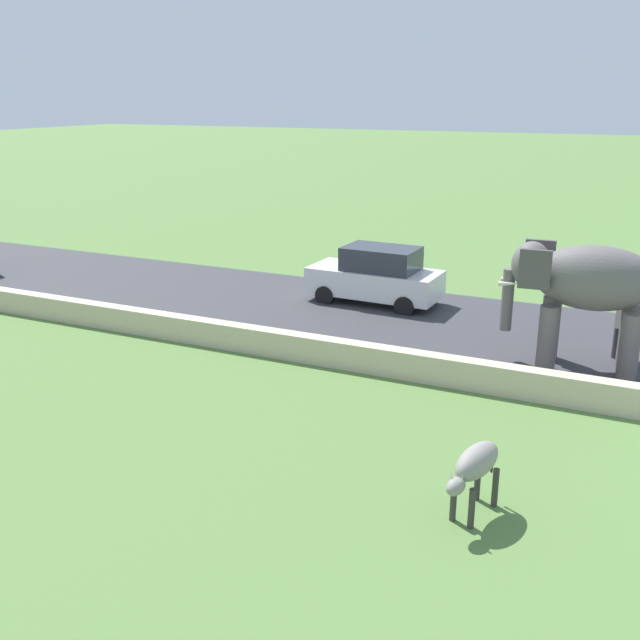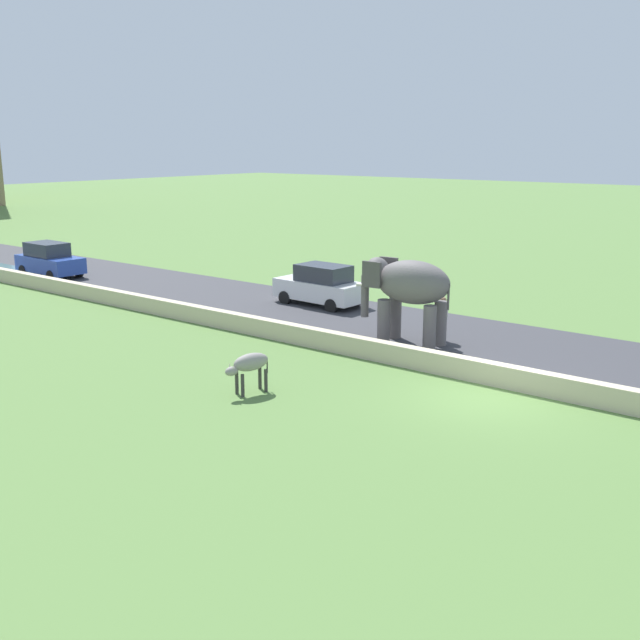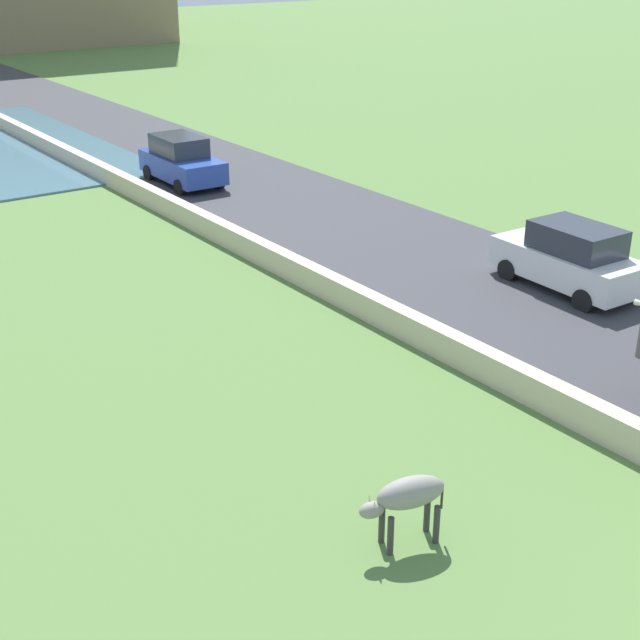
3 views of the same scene
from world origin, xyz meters
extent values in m
cube|color=#38383D|center=(5.00, 20.00, 0.03)|extent=(7.00, 120.00, 0.06)
cube|color=beige|center=(1.20, 18.00, 0.33)|extent=(0.40, 110.00, 0.66)
cube|color=#2D4CA8|center=(3.42, 26.40, 0.70)|extent=(1.75, 4.02, 0.80)
cube|color=#2D333D|center=(3.43, 26.60, 1.45)|extent=(1.47, 2.22, 0.70)
cylinder|color=black|center=(4.22, 25.09, 0.30)|extent=(0.19, 0.60, 0.60)
cylinder|color=black|center=(2.60, 25.11, 0.30)|extent=(0.19, 0.60, 0.60)
cylinder|color=black|center=(4.25, 27.69, 0.30)|extent=(0.19, 0.60, 0.60)
cylinder|color=black|center=(2.63, 27.71, 0.30)|extent=(0.19, 0.60, 0.60)
cube|color=white|center=(6.58, 11.01, 0.70)|extent=(1.84, 4.06, 0.80)
cube|color=#2D333D|center=(6.57, 10.81, 1.45)|extent=(1.52, 2.25, 0.70)
cylinder|color=black|center=(5.81, 12.33, 0.30)|extent=(0.20, 0.61, 0.60)
cylinder|color=black|center=(7.43, 12.28, 0.30)|extent=(0.20, 0.61, 0.60)
cylinder|color=black|center=(5.72, 9.73, 0.30)|extent=(0.20, 0.61, 0.60)
cylinder|color=black|center=(7.34, 9.68, 0.30)|extent=(0.20, 0.61, 0.60)
ellipsoid|color=gray|center=(-3.68, 5.40, 0.90)|extent=(1.17, 0.70, 0.50)
cylinder|color=#373533|center=(-4.09, 5.34, 0.33)|extent=(0.10, 0.10, 0.65)
cylinder|color=#373533|center=(-4.01, 5.64, 0.33)|extent=(0.10, 0.10, 0.65)
cylinder|color=#373533|center=(-3.34, 5.15, 0.33)|extent=(0.10, 0.10, 0.65)
cylinder|color=#373533|center=(-3.26, 5.45, 0.33)|extent=(0.10, 0.10, 0.65)
ellipsoid|color=gray|center=(-4.29, 5.55, 0.75)|extent=(0.45, 0.33, 0.26)
cone|color=beige|center=(-4.31, 5.47, 0.92)|extent=(0.04, 0.04, 0.12)
cone|color=beige|center=(-4.27, 5.64, 0.92)|extent=(0.04, 0.04, 0.12)
cylinder|color=#373533|center=(-3.15, 5.26, 0.70)|extent=(0.04, 0.04, 0.45)
camera|label=1|loc=(-13.57, 3.39, 6.24)|focal=40.56mm
camera|label=2|loc=(-18.32, -8.56, 6.90)|focal=42.18mm
camera|label=3|loc=(-11.17, -2.75, 8.47)|focal=49.47mm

